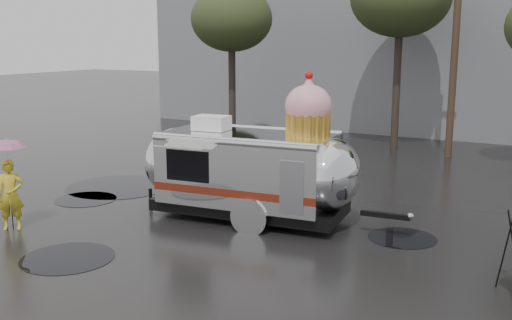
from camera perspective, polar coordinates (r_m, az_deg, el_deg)
The scene contains 9 objects.
ground at distance 13.41m, azimuth -5.04°, elevation -8.89°, with size 120.00×120.00×0.00m, color black.
puddles at distance 17.47m, azimuth -11.37°, elevation -4.20°, with size 11.80×8.05×0.01m.
grey_building at distance 36.20m, azimuth 11.19°, elevation 14.19°, with size 22.00×12.00×13.00m, color slate.
utility_pole at distance 24.85m, azimuth 18.47°, elevation 10.82°, with size 1.60×0.28×9.00m.
tree_left at distance 27.32m, azimuth -2.34°, elevation 13.21°, with size 3.64×3.64×6.95m.
barricade_row at distance 24.32m, azimuth -2.99°, elevation 1.68°, with size 4.30×0.80×1.00m.
airstream_trailer at distance 15.53m, azimuth -0.34°, elevation -0.67°, with size 7.35×3.21×3.97m.
person_left at distance 15.97m, azimuth -22.34°, elevation -3.08°, with size 0.63×0.42×1.76m, color gold.
umbrella_pink at distance 15.76m, azimuth -22.63°, elevation 0.60°, with size 1.11×1.11×2.31m.
Camera 1 is at (7.02, -10.44, 4.66)m, focal length 42.00 mm.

